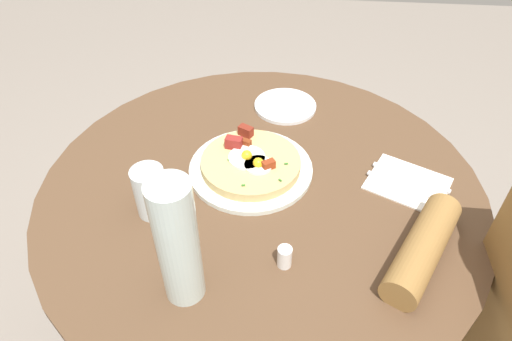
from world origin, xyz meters
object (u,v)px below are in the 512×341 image
Objects in this scene: pizza_plate at (251,169)px; bread_plate at (285,106)px; dining_table at (261,233)px; water_bottle at (178,244)px; knife at (411,177)px; water_glass at (150,192)px; salt_shaker at (285,257)px; breakfast_pizza at (251,162)px; fork at (406,187)px.

pizza_plate is 1.69× the size of bread_plate.
water_bottle is (0.29, -0.11, 0.31)m from dining_table.
dining_table is 5.58× the size of knife.
water_glass is 0.43× the size of water_bottle.
salt_shaker is at bearing 112.59° from water_bottle.
water_bottle is at bearing -14.17° from pizza_plate.
water_glass is 2.48× the size of salt_shaker.
salt_shaker is (0.26, 0.09, 0.02)m from pizza_plate.
breakfast_pizza reaches higher than salt_shaker.
fork is at bearing 85.51° from pizza_plate.
water_glass is at bearing -52.17° from breakfast_pizza.
pizza_plate reaches higher than bread_plate.
water_glass reaches higher than fork.
water_bottle is 0.22m from salt_shaker.
pizza_plate is 0.37m from water_bottle.
knife is (-0.00, 0.37, 0.00)m from pizza_plate.
water_glass is (0.15, -0.19, 0.03)m from breakfast_pizza.
water_bottle is (0.19, 0.11, 0.07)m from water_glass.
dining_table is 3.82× the size of water_bottle.
water_glass reaches higher than knife.
dining_table is at bearing 115.76° from water_glass.
breakfast_pizza is at bearing -160.67° from salt_shaker.
breakfast_pizza is at bearing -145.45° from dining_table.
bread_plate is at bearing -177.52° from salt_shaker.
knife is (-0.05, 0.34, 0.18)m from dining_table.
water_bottle is (0.60, -0.15, 0.13)m from bread_plate.
salt_shaker is (0.26, -0.28, 0.02)m from knife.
dining_table is 21.75× the size of salt_shaker.
pizza_plate is 1.10× the size of water_bottle.
salt_shaker is (0.11, 0.28, -0.03)m from water_glass.
pizza_plate is 0.28m from bread_plate.
bread_plate is at bearing 172.74° from dining_table.
knife is (0.27, 0.30, 0.00)m from bread_plate.
fork is at bearing 124.97° from water_bottle.
knife is 3.90× the size of salt_shaker.
knife is (-0.03, 0.02, 0.00)m from fork.
fork is at bearing 43.63° from bread_plate.
dining_table is 3.48× the size of pizza_plate.
pizza_plate is at bearing 24.11° from breakfast_pizza.
water_glass is at bearing -138.30° from knife.
knife is at bearing 126.71° from water_bottle.
pizza_plate reaches higher than dining_table.
breakfast_pizza is 0.37m from knife.
fork is 1.57× the size of water_glass.
water_glass reaches higher than pizza_plate.
breakfast_pizza is 0.28m from salt_shaker.
pizza_plate is (-0.04, -0.03, 0.18)m from dining_table.
knife is 0.58m from water_glass.
dining_table is at bearing -145.86° from knife.
fork is 0.04m from knife.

